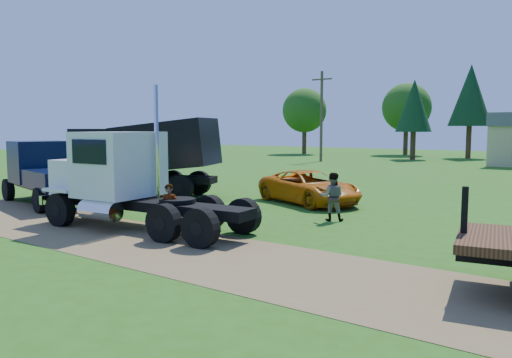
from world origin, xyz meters
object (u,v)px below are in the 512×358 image
Objects in this scene: white_semi_tractor at (121,179)px; navy_truck at (44,172)px; orange_pickup at (309,187)px; black_dump_truck at (136,153)px; spectator_a at (169,209)px.

navy_truck is (-6.91, 1.38, -0.21)m from white_semi_tractor.
navy_truck is 1.24× the size of orange_pickup.
black_dump_truck is 8.69m from orange_pickup.
black_dump_truck is 4.38m from navy_truck.
spectator_a is at bearing -55.89° from black_dump_truck.
orange_pickup is (2.57, 8.27, -0.90)m from white_semi_tractor.
white_semi_tractor reaches higher than navy_truck.
black_dump_truck is at bearing 131.56° from orange_pickup.
black_dump_truck is at bearing 85.05° from navy_truck.
white_semi_tractor is 1.23× the size of navy_truck.
white_semi_tractor is 0.90× the size of black_dump_truck.
white_semi_tractor reaches higher than spectator_a.
navy_truck is at bearing 147.93° from spectator_a.
white_semi_tractor is 7.05m from navy_truck.
spectator_a reaches higher than orange_pickup.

